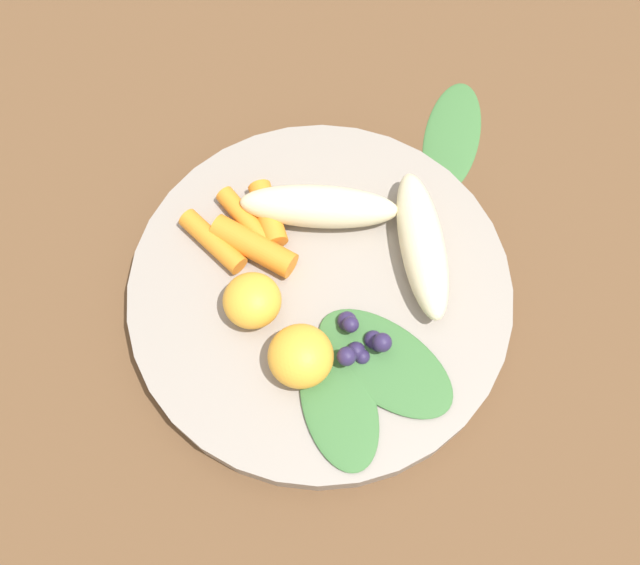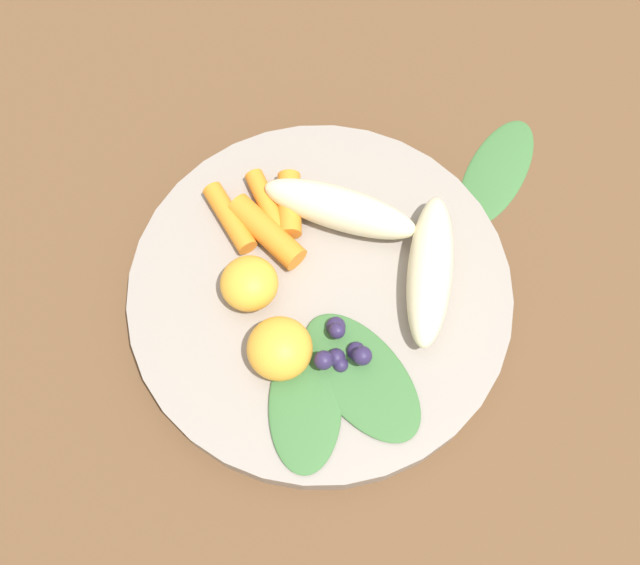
{
  "view_description": "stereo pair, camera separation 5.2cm",
  "coord_description": "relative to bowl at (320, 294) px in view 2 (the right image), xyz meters",
  "views": [
    {
      "loc": [
        -0.18,
        -0.08,
        0.52
      ],
      "look_at": [
        0.0,
        0.0,
        0.03
      ],
      "focal_mm": 41.77,
      "sensor_mm": 36.0,
      "label": 1
    },
    {
      "loc": [
        -0.16,
        -0.12,
        0.52
      ],
      "look_at": [
        0.0,
        0.0,
        0.03
      ],
      "focal_mm": 41.77,
      "sensor_mm": 36.0,
      "label": 2
    }
  ],
  "objects": [
    {
      "name": "ground_plane",
      "position": [
        0.0,
        0.0,
        -0.01
      ],
      "size": [
        2.4,
        2.4,
        0.0
      ],
      "primitive_type": "plane",
      "color": "brown"
    },
    {
      "name": "bowl",
      "position": [
        0.0,
        0.0,
        0.0
      ],
      "size": [
        0.28,
        0.28,
        0.02
      ],
      "primitive_type": "cylinder",
      "color": "gray",
      "rests_on": "ground_plane"
    },
    {
      "name": "banana_peeled_left",
      "position": [
        0.05,
        0.02,
        0.03
      ],
      "size": [
        0.07,
        0.12,
        0.03
      ],
      "primitive_type": "ellipsoid",
      "rotation": [
        0.0,
        0.0,
        8.2
      ],
      "color": "beige",
      "rests_on": "bowl"
    },
    {
      "name": "banana_peeled_right",
      "position": [
        0.05,
        -0.06,
        0.03
      ],
      "size": [
        0.12,
        0.09,
        0.03
      ],
      "primitive_type": "ellipsoid",
      "rotation": [
        0.0,
        0.0,
        6.81
      ],
      "color": "beige",
      "rests_on": "bowl"
    },
    {
      "name": "orange_segment_near",
      "position": [
        -0.06,
        -0.01,
        0.03
      ],
      "size": [
        0.04,
        0.04,
        0.03
      ],
      "primitive_type": "ellipsoid",
      "color": "#F4A833",
      "rests_on": "bowl"
    },
    {
      "name": "orange_segment_far",
      "position": [
        -0.03,
        0.04,
        0.03
      ],
      "size": [
        0.04,
        0.04,
        0.03
      ],
      "primitive_type": "ellipsoid",
      "color": "#F4A833",
      "rests_on": "bowl"
    },
    {
      "name": "carrot_front",
      "position": [
        0.04,
        0.06,
        0.02
      ],
      "size": [
        0.05,
        0.05,
        0.02
      ],
      "primitive_type": "cylinder",
      "rotation": [
        0.0,
        1.57,
        6.98
      ],
      "color": "orange",
      "rests_on": "bowl"
    },
    {
      "name": "carrot_mid_left",
      "position": [
        0.03,
        0.07,
        0.02
      ],
      "size": [
        0.04,
        0.06,
        0.01
      ],
      "primitive_type": "cylinder",
      "rotation": [
        0.0,
        1.57,
        7.36
      ],
      "color": "orange",
      "rests_on": "bowl"
    },
    {
      "name": "carrot_mid_right",
      "position": [
        0.01,
        0.06,
        0.02
      ],
      "size": [
        0.03,
        0.07,
        0.02
      ],
      "primitive_type": "cylinder",
      "rotation": [
        0.0,
        1.57,
        7.73
      ],
      "color": "orange",
      "rests_on": "bowl"
    },
    {
      "name": "carrot_rear",
      "position": [
        -0.0,
        0.08,
        0.02
      ],
      "size": [
        0.03,
        0.06,
        0.02
      ],
      "primitive_type": "cylinder",
      "rotation": [
        0.0,
        1.57,
        7.49
      ],
      "color": "orange",
      "rests_on": "bowl"
    },
    {
      "name": "blueberry_pile",
      "position": [
        -0.03,
        -0.04,
        0.02
      ],
      "size": [
        0.04,
        0.04,
        0.02
      ],
      "color": "#2D234C",
      "rests_on": "bowl"
    },
    {
      "name": "kale_leaf_left",
      "position": [
        -0.07,
        -0.05,
        0.01
      ],
      "size": [
        0.1,
        0.1,
        0.0
      ],
      "primitive_type": "ellipsoid",
      "rotation": [
        0.0,
        0.0,
        10.09
      ],
      "color": "#3D7038",
      "rests_on": "bowl"
    },
    {
      "name": "kale_leaf_right",
      "position": [
        -0.03,
        -0.06,
        0.01
      ],
      "size": [
        0.08,
        0.12,
        0.0
      ],
      "primitive_type": "ellipsoid",
      "rotation": [
        0.0,
        0.0,
        10.74
      ],
      "color": "#3D7038",
      "rests_on": "bowl"
    },
    {
      "name": "kale_leaf_stray",
      "position": [
        0.17,
        -0.04,
        -0.01
      ],
      "size": [
        0.11,
        0.06,
        0.01
      ],
      "primitive_type": "ellipsoid",
      "rotation": [
        0.0,
        0.0,
        6.44
      ],
      "color": "#3D7038",
      "rests_on": "ground_plane"
    }
  ]
}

